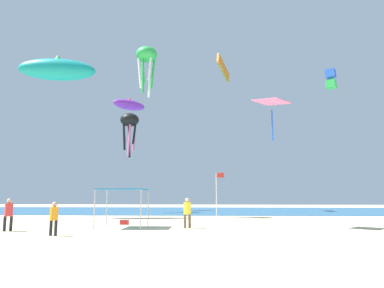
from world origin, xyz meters
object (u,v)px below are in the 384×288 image
(canopy_tent, at_px, (123,191))
(kite_inflatable_purple, at_px, (129,105))
(person_central, at_px, (187,210))
(kite_parafoil_orange, at_px, (223,68))
(kite_inflatable_teal, at_px, (57,69))
(kite_box_blue, at_px, (331,79))
(kite_octopus_green, at_px, (147,57))
(kite_diamond_pink, at_px, (272,104))
(banner_flag, at_px, (217,192))
(cooler_box, at_px, (124,222))
(person_near_tent, at_px, (54,216))
(person_leftmost, at_px, (9,212))
(kite_octopus_black, at_px, (130,122))

(canopy_tent, height_order, kite_inflatable_purple, kite_inflatable_purple)
(person_central, relative_size, kite_parafoil_orange, 0.40)
(kite_inflatable_teal, distance_m, kite_parafoil_orange, 22.14)
(canopy_tent, distance_m, kite_inflatable_purple, 27.23)
(kite_parafoil_orange, bearing_deg, kite_box_blue, -119.04)
(kite_octopus_green, distance_m, kite_box_blue, 18.15)
(kite_parafoil_orange, height_order, kite_diamond_pink, kite_parafoil_orange)
(kite_inflatable_teal, bearing_deg, canopy_tent, 123.15)
(banner_flag, bearing_deg, kite_box_blue, 34.12)
(person_central, relative_size, kite_diamond_pink, 0.67)
(cooler_box, xyz_separation_m, kite_diamond_pink, (9.93, -1.61, 7.74))
(person_near_tent, relative_size, person_central, 0.91)
(kite_inflatable_teal, height_order, kite_octopus_green, kite_octopus_green)
(banner_flag, distance_m, kite_parafoil_orange, 25.57)
(kite_box_blue, height_order, kite_diamond_pink, kite_box_blue)
(canopy_tent, relative_size, person_central, 1.54)
(banner_flag, height_order, kite_octopus_green, kite_octopus_green)
(kite_diamond_pink, bearing_deg, kite_box_blue, 6.40)
(banner_flag, distance_m, kite_octopus_green, 16.22)
(person_leftmost, distance_m, kite_parafoil_orange, 34.21)
(kite_parafoil_orange, bearing_deg, person_central, -167.21)
(cooler_box, height_order, kite_octopus_black, kite_octopus_black)
(kite_octopus_green, height_order, kite_parafoil_orange, kite_parafoil_orange)
(kite_parafoil_orange, bearing_deg, person_near_tent, -178.30)
(person_central, distance_m, kite_octopus_green, 18.68)
(person_central, distance_m, banner_flag, 4.93)
(canopy_tent, distance_m, kite_box_blue, 23.71)
(person_central, distance_m, kite_parafoil_orange, 29.84)
(canopy_tent, relative_size, person_leftmost, 1.56)
(person_central, relative_size, kite_octopus_black, 0.35)
(person_near_tent, relative_size, person_leftmost, 0.92)
(kite_box_blue, relative_size, kite_parafoil_orange, 0.42)
(kite_inflatable_purple, bearing_deg, kite_octopus_black, 61.18)
(kite_box_blue, bearing_deg, person_leftmost, -28.49)
(banner_flag, xyz_separation_m, kite_octopus_black, (-9.98, 14.34, 8.32))
(person_leftmost, distance_m, kite_box_blue, 29.85)
(canopy_tent, distance_m, cooler_box, 3.17)
(person_near_tent, xyz_separation_m, kite_box_blue, (19.64, 16.47, 12.22))
(canopy_tent, relative_size, kite_inflatable_purple, 0.60)
(kite_octopus_black, bearing_deg, kite_box_blue, 0.51)
(banner_flag, distance_m, kite_box_blue, 17.55)
(kite_diamond_pink, bearing_deg, banner_flag, 85.72)
(person_leftmost, distance_m, kite_octopus_green, 20.26)
(banner_flag, bearing_deg, kite_diamond_pink, -45.36)
(kite_inflatable_purple, height_order, kite_octopus_black, kite_inflatable_purple)
(canopy_tent, relative_size, kite_parafoil_orange, 0.62)
(canopy_tent, bearing_deg, kite_octopus_black, 102.16)
(banner_flag, xyz_separation_m, kite_parafoil_orange, (1.32, 19.42, 16.58))
(person_central, height_order, kite_diamond_pink, kite_diamond_pink)
(kite_box_blue, bearing_deg, kite_parafoil_orange, -109.95)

